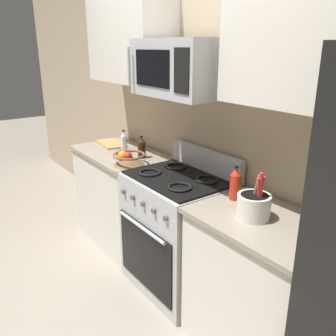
# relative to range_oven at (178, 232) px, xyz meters

# --- Properties ---
(ground_plane) EXTENTS (16.00, 16.00, 0.00)m
(ground_plane) POSITION_rel_range_oven_xyz_m (0.00, -0.68, -0.47)
(ground_plane) COLOR gray
(wall_back) EXTENTS (8.00, 0.10, 2.60)m
(wall_back) POSITION_rel_range_oven_xyz_m (0.00, 0.36, 0.83)
(wall_back) COLOR tan
(wall_back) RESTS_ON ground
(counter_left) EXTENTS (0.98, 0.59, 0.91)m
(counter_left) POSITION_rel_range_oven_xyz_m (-0.88, -0.00, -0.02)
(counter_left) COLOR silver
(counter_left) RESTS_ON ground
(range_oven) EXTENTS (0.76, 0.64, 1.09)m
(range_oven) POSITION_rel_range_oven_xyz_m (0.00, 0.00, 0.00)
(range_oven) COLOR #B2B5BA
(range_oven) RESTS_ON ground
(counter_right) EXTENTS (0.82, 0.59, 0.91)m
(counter_right) POSITION_rel_range_oven_xyz_m (0.80, -0.00, -0.02)
(counter_right) COLOR silver
(counter_right) RESTS_ON ground
(microwave) EXTENTS (0.69, 0.44, 0.37)m
(microwave) POSITION_rel_range_oven_xyz_m (-0.00, 0.03, 1.22)
(microwave) COLOR #B2B5BA
(upper_cabinets_left) EXTENTS (0.97, 0.34, 0.71)m
(upper_cabinets_left) POSITION_rel_range_oven_xyz_m (-0.88, 0.14, 1.41)
(upper_cabinets_left) COLOR silver
(upper_cabinets_right) EXTENTS (0.81, 0.34, 0.71)m
(upper_cabinets_right) POSITION_rel_range_oven_xyz_m (0.81, 0.14, 1.41)
(upper_cabinets_right) COLOR silver
(utensil_crock) EXTENTS (0.19, 0.19, 0.28)m
(utensil_crock) POSITION_rel_range_oven_xyz_m (0.75, -0.04, 0.51)
(utensil_crock) COLOR white
(utensil_crock) RESTS_ON counter_right
(fruit_basket) EXTENTS (0.27, 0.27, 0.12)m
(fruit_basket) POSITION_rel_range_oven_xyz_m (-0.50, -0.13, 0.49)
(fruit_basket) COLOR brown
(fruit_basket) RESTS_ON counter_left
(apple_loose) EXTENTS (0.08, 0.08, 0.08)m
(apple_loose) POSITION_rel_range_oven_xyz_m (-0.69, -0.09, 0.48)
(apple_loose) COLOR red
(apple_loose) RESTS_ON counter_left
(cutting_board) EXTENTS (0.39, 0.25, 0.02)m
(cutting_board) POSITION_rel_range_oven_xyz_m (-1.16, 0.06, 0.44)
(cutting_board) COLOR tan
(cutting_board) RESTS_ON counter_left
(bottle_soy) EXTENTS (0.07, 0.07, 0.20)m
(bottle_soy) POSITION_rel_range_oven_xyz_m (-0.61, 0.07, 0.53)
(bottle_soy) COLOR #382314
(bottle_soy) RESTS_ON counter_left
(bottle_vinegar) EXTENTS (0.06, 0.06, 0.21)m
(bottle_vinegar) POSITION_rel_range_oven_xyz_m (-0.85, 0.03, 0.53)
(bottle_vinegar) COLOR silver
(bottle_vinegar) RESTS_ON counter_left
(bottle_hot_sauce) EXTENTS (0.07, 0.07, 0.22)m
(bottle_hot_sauce) POSITION_rel_range_oven_xyz_m (0.50, 0.07, 0.54)
(bottle_hot_sauce) COLOR red
(bottle_hot_sauce) RESTS_ON counter_right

